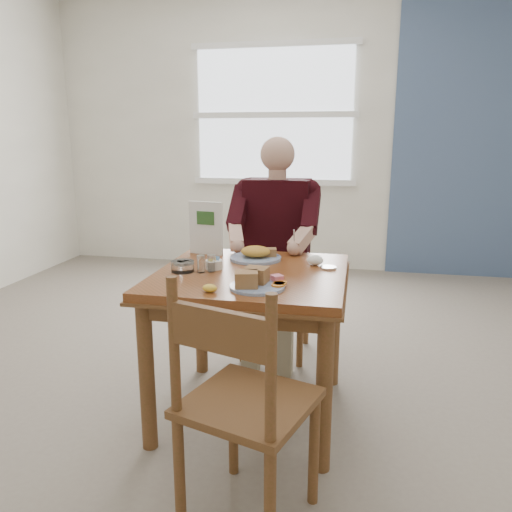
% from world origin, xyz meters
% --- Properties ---
extents(floor, '(6.00, 6.00, 0.00)m').
position_xyz_m(floor, '(0.00, 0.00, 0.00)').
color(floor, slate).
rests_on(floor, ground).
extents(wall_back, '(5.50, 0.00, 5.50)m').
position_xyz_m(wall_back, '(0.00, 3.00, 1.40)').
color(wall_back, white).
rests_on(wall_back, ground).
extents(accent_panel, '(1.60, 0.02, 2.80)m').
position_xyz_m(accent_panel, '(1.60, 2.98, 1.40)').
color(accent_panel, '#455C81').
rests_on(accent_panel, ground).
extents(lemon_wedge, '(0.07, 0.05, 0.03)m').
position_xyz_m(lemon_wedge, '(-0.10, -0.36, 0.77)').
color(lemon_wedge, yellow).
rests_on(lemon_wedge, table).
extents(napkin, '(0.08, 0.07, 0.05)m').
position_xyz_m(napkin, '(0.29, 0.18, 0.78)').
color(napkin, white).
rests_on(napkin, table).
extents(metal_dish, '(0.10, 0.10, 0.01)m').
position_xyz_m(metal_dish, '(0.36, 0.13, 0.76)').
color(metal_dish, silver).
rests_on(metal_dish, table).
extents(window, '(1.72, 0.04, 1.42)m').
position_xyz_m(window, '(-0.40, 2.97, 1.60)').
color(window, white).
rests_on(window, wall_back).
extents(table, '(0.92, 0.92, 0.75)m').
position_xyz_m(table, '(0.00, 0.00, 0.64)').
color(table, brown).
rests_on(table, ground).
extents(chair_far, '(0.42, 0.42, 0.95)m').
position_xyz_m(chair_far, '(0.00, 0.80, 0.48)').
color(chair_far, brown).
rests_on(chair_far, ground).
extents(chair_near, '(0.53, 0.53, 0.95)m').
position_xyz_m(chair_near, '(0.13, -0.76, 0.48)').
color(chair_near, brown).
rests_on(chair_near, ground).
extents(diner, '(0.53, 0.56, 1.39)m').
position_xyz_m(diner, '(0.00, 0.71, 0.81)').
color(diner, gray).
rests_on(diner, chair_far).
extents(near_plate, '(0.26, 0.26, 0.08)m').
position_xyz_m(near_plate, '(0.07, -0.26, 0.78)').
color(near_plate, white).
rests_on(near_plate, table).
extents(far_plate, '(0.32, 0.32, 0.07)m').
position_xyz_m(far_plate, '(-0.02, 0.24, 0.78)').
color(far_plate, white).
rests_on(far_plate, table).
extents(caddy, '(0.10, 0.10, 0.06)m').
position_xyz_m(caddy, '(-0.19, 0.01, 0.77)').
color(caddy, white).
rests_on(caddy, table).
extents(shakers, '(0.10, 0.07, 0.08)m').
position_xyz_m(shakers, '(-0.21, -0.06, 0.79)').
color(shakers, white).
rests_on(shakers, table).
extents(creamer, '(0.13, 0.13, 0.05)m').
position_xyz_m(creamer, '(-0.32, -0.07, 0.78)').
color(creamer, white).
rests_on(creamer, table).
extents(menu, '(0.20, 0.05, 0.29)m').
position_xyz_m(menu, '(-0.32, 0.31, 0.90)').
color(menu, white).
rests_on(menu, table).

